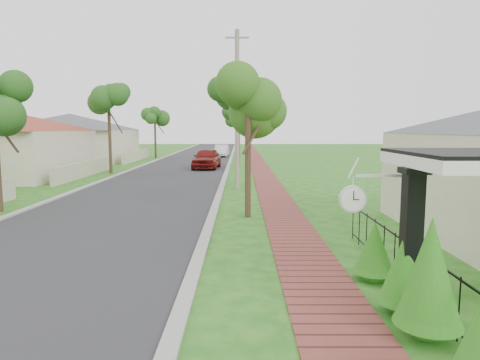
% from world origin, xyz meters
% --- Properties ---
extents(ground, '(160.00, 160.00, 0.00)m').
position_xyz_m(ground, '(0.00, 0.00, 0.00)').
color(ground, '#1E5E16').
rests_on(ground, ground).
extents(road, '(7.00, 120.00, 0.02)m').
position_xyz_m(road, '(-3.00, 20.00, 0.00)').
color(road, '#28282B').
rests_on(road, ground).
extents(kerb_right, '(0.30, 120.00, 0.10)m').
position_xyz_m(kerb_right, '(0.65, 20.00, 0.00)').
color(kerb_right, '#9E9E99').
rests_on(kerb_right, ground).
extents(kerb_left, '(0.30, 120.00, 0.10)m').
position_xyz_m(kerb_left, '(-6.65, 20.00, 0.00)').
color(kerb_left, '#9E9E99').
rests_on(kerb_left, ground).
extents(sidewalk, '(1.50, 120.00, 0.03)m').
position_xyz_m(sidewalk, '(3.25, 20.00, 0.00)').
color(sidewalk, brown).
rests_on(sidewalk, ground).
extents(porch_post, '(0.48, 0.48, 2.52)m').
position_xyz_m(porch_post, '(4.55, -1.00, 1.12)').
color(porch_post, black).
rests_on(porch_post, ground).
extents(picket_fence, '(0.03, 8.02, 1.00)m').
position_xyz_m(picket_fence, '(4.90, -0.00, 0.53)').
color(picket_fence, black).
rests_on(picket_fence, ground).
extents(street_trees, '(10.70, 37.65, 5.89)m').
position_xyz_m(street_trees, '(-2.87, 26.84, 4.54)').
color(street_trees, '#382619').
rests_on(street_trees, ground).
extents(hedge_row, '(0.87, 4.95, 1.96)m').
position_xyz_m(hedge_row, '(4.45, -1.71, 0.78)').
color(hedge_row, '#226113').
rests_on(hedge_row, ground).
extents(far_house_grey, '(15.56, 15.56, 4.60)m').
position_xyz_m(far_house_grey, '(-14.97, 34.00, 2.34)').
color(far_house_grey, beige).
rests_on(far_house_grey, ground).
extents(parked_car_red, '(2.24, 4.84, 1.61)m').
position_xyz_m(parked_car_red, '(-1.00, 25.61, 0.80)').
color(parked_car_red, maroon).
rests_on(parked_car_red, ground).
extents(parked_car_white, '(1.59, 4.06, 1.32)m').
position_xyz_m(parked_car_white, '(-0.47, 39.87, 0.66)').
color(parked_car_white, white).
rests_on(parked_car_white, ground).
extents(near_tree, '(1.96, 1.96, 5.02)m').
position_xyz_m(near_tree, '(1.93, 7.00, 3.99)').
color(near_tree, '#382619').
rests_on(near_tree, ground).
extents(utility_pole, '(1.20, 0.24, 8.09)m').
position_xyz_m(utility_pole, '(1.50, 14.10, 4.10)').
color(utility_pole, gray).
rests_on(utility_pole, ground).
extents(station_clock, '(1.08, 0.13, 0.68)m').
position_xyz_m(station_clock, '(3.68, -0.60, 1.95)').
color(station_clock, silver).
rests_on(station_clock, ground).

